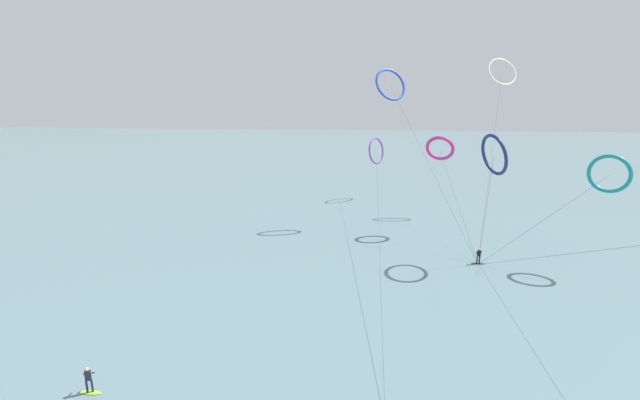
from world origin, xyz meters
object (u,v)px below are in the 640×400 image
object	(u,v)px
kite_cobalt	(391,85)
kite_teal	(609,174)
surfer_lime	(89,382)
kite_navy	(494,155)
kite_ivory	(502,72)
surfer_charcoal	(479,257)
kite_violet	(376,151)
kite_magenta	(440,148)

from	to	relation	value
kite_cobalt	kite_teal	bearing A→B (deg)	-68.55
surfer_lime	kite_teal	world-z (taller)	kite_teal
kite_cobalt	kite_navy	world-z (taller)	kite_cobalt
kite_ivory	kite_navy	distance (m)	24.29
surfer_charcoal	kite_ivory	bearing A→B (deg)	59.34
kite_teal	kite_violet	xyz separation A→B (m)	(-21.28, 28.50, -1.72)
kite_teal	kite_navy	xyz separation A→B (m)	(-10.54, 0.85, 1.59)
kite_magenta	kite_ivory	bearing A→B (deg)	-110.32
kite_violet	kite_navy	bearing A→B (deg)	-125.58
kite_navy	kite_cobalt	bearing A→B (deg)	19.20
kite_ivory	kite_teal	bearing A→B (deg)	-98.17
kite_teal	kite_cobalt	size ratio (longest dim) A/B	0.63
surfer_lime	kite_violet	xyz separation A→B (m)	(17.87, 50.95, 7.29)
kite_teal	kite_ivory	distance (m)	25.17
kite_navy	kite_magenta	bearing A→B (deg)	4.11
kite_violet	kite_cobalt	xyz separation A→B (m)	(1.10, -14.11, 10.37)
surfer_lime	kite_ivory	xyz separation A→B (m)	(35.06, 44.92, 19.57)
surfer_charcoal	kite_violet	bearing A→B (deg)	96.68
surfer_charcoal	kite_cobalt	world-z (taller)	kite_cobalt
surfer_lime	kite_violet	bearing A→B (deg)	46.00
kite_violet	kite_navy	distance (m)	29.85
kite_teal	kite_cobalt	world-z (taller)	kite_cobalt
kite_teal	kite_cobalt	distance (m)	26.25
kite_magenta	kite_cobalt	bearing A→B (deg)	-13.17
surfer_lime	kite_ivory	distance (m)	60.25
kite_teal	kite_cobalt	xyz separation A→B (m)	(-20.18, 14.39, 8.65)
kite_magenta	surfer_charcoal	bearing A→B (deg)	125.08
kite_ivory	kite_cobalt	bearing A→B (deg)	-171.78
kite_ivory	kite_navy	bearing A→B (deg)	-125.08
surfer_charcoal	kite_teal	size ratio (longest dim) A/B	0.13
kite_teal	kite_navy	world-z (taller)	kite_navy
kite_teal	kite_ivory	bearing A→B (deg)	-37.13
kite_cobalt	kite_magenta	bearing A→B (deg)	-65.80
kite_teal	kite_navy	distance (m)	10.69
surfer_charcoal	kite_violet	distance (m)	30.89
surfer_lime	kite_magenta	world-z (taller)	kite_magenta
surfer_charcoal	kite_magenta	bearing A→B (deg)	92.69
kite_ivory	kite_magenta	size ratio (longest dim) A/B	1.94
kite_teal	kite_violet	bearing A→B (deg)	-10.69
surfer_charcoal	surfer_lime	size ratio (longest dim) A/B	1.00
surfer_charcoal	kite_teal	xyz separation A→B (m)	(11.26, -0.20, 9.02)
kite_cobalt	kite_navy	size ratio (longest dim) A/B	1.52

